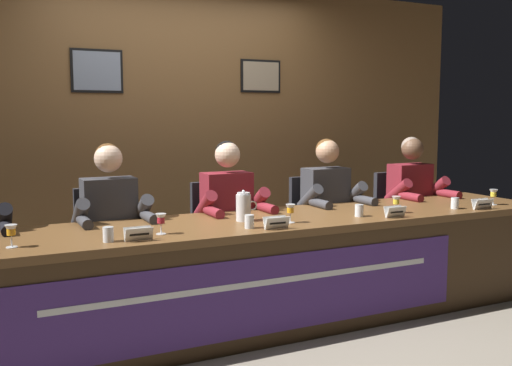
{
  "coord_description": "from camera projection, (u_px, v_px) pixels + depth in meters",
  "views": [
    {
      "loc": [
        -1.72,
        -3.52,
        1.43
      ],
      "look_at": [
        0.0,
        0.0,
        0.97
      ],
      "focal_mm": 41.21,
      "sensor_mm": 36.0,
      "label": 1
    }
  ],
  "objects": [
    {
      "name": "juice_glass_far_left",
      "position": [
        11.0,
        232.0,
        3.13
      ],
      "size": [
        0.06,
        0.06,
        0.12
      ],
      "color": "white",
      "rests_on": "conference_table"
    },
    {
      "name": "wall_back_panelled",
      "position": [
        182.0,
        129.0,
        5.25
      ],
      "size": [
        5.89,
        0.14,
        2.6
      ],
      "color": "brown",
      "rests_on": "ground_plane"
    },
    {
      "name": "nameplate_left",
      "position": [
        138.0,
        234.0,
        3.3
      ],
      "size": [
        0.16,
        0.06,
        0.08
      ],
      "color": "white",
      "rests_on": "conference_table"
    },
    {
      "name": "panelist_far_right",
      "position": [
        416.0,
        197.0,
        5.11
      ],
      "size": [
        0.51,
        0.48,
        1.24
      ],
      "color": "black",
      "rests_on": "ground_plane"
    },
    {
      "name": "chair_far_right",
      "position": [
        400.0,
        224.0,
        5.32
      ],
      "size": [
        0.44,
        0.45,
        0.91
      ],
      "color": "black",
      "rests_on": "ground_plane"
    },
    {
      "name": "chair_right",
      "position": [
        317.0,
        233.0,
        4.94
      ],
      "size": [
        0.44,
        0.45,
        0.91
      ],
      "color": "black",
      "rests_on": "ground_plane"
    },
    {
      "name": "chair_left",
      "position": [
        107.0,
        254.0,
        4.17
      ],
      "size": [
        0.44,
        0.45,
        0.91
      ],
      "color": "black",
      "rests_on": "ground_plane"
    },
    {
      "name": "water_cup_right",
      "position": [
        359.0,
        211.0,
        4.09
      ],
      "size": [
        0.06,
        0.06,
        0.08
      ],
      "color": "silver",
      "rests_on": "conference_table"
    },
    {
      "name": "nameplate_far_right",
      "position": [
        482.0,
        204.0,
        4.41
      ],
      "size": [
        0.17,
        0.06,
        0.08
      ],
      "color": "white",
      "rests_on": "conference_table"
    },
    {
      "name": "ground_plane",
      "position": [
        256.0,
        323.0,
        4.05
      ],
      "size": [
        12.0,
        12.0,
        0.0
      ],
      "primitive_type": "plane",
      "color": "gray"
    },
    {
      "name": "water_cup_center",
      "position": [
        249.0,
        222.0,
        3.66
      ],
      "size": [
        0.06,
        0.06,
        0.08
      ],
      "color": "silver",
      "rests_on": "conference_table"
    },
    {
      "name": "water_pitcher_central",
      "position": [
        244.0,
        207.0,
        3.91
      ],
      "size": [
        0.15,
        0.1,
        0.21
      ],
      "color": "silver",
      "rests_on": "conference_table"
    },
    {
      "name": "water_cup_far_right",
      "position": [
        455.0,
        204.0,
        4.43
      ],
      "size": [
        0.06,
        0.06,
        0.08
      ],
      "color": "silver",
      "rests_on": "conference_table"
    },
    {
      "name": "panelist_right",
      "position": [
        331.0,
        203.0,
        4.73
      ],
      "size": [
        0.51,
        0.48,
        1.24
      ],
      "color": "black",
      "rests_on": "ground_plane"
    },
    {
      "name": "nameplate_right",
      "position": [
        395.0,
        212.0,
        4.05
      ],
      "size": [
        0.15,
        0.06,
        0.08
      ],
      "color": "white",
      "rests_on": "conference_table"
    },
    {
      "name": "nameplate_center",
      "position": [
        276.0,
        223.0,
        3.64
      ],
      "size": [
        0.16,
        0.06,
        0.08
      ],
      "color": "white",
      "rests_on": "conference_table"
    },
    {
      "name": "juice_glass_left",
      "position": [
        161.0,
        220.0,
        3.47
      ],
      "size": [
        0.06,
        0.06,
        0.12
      ],
      "color": "white",
      "rests_on": "conference_table"
    },
    {
      "name": "juice_glass_center",
      "position": [
        290.0,
        210.0,
        3.84
      ],
      "size": [
        0.06,
        0.06,
        0.12
      ],
      "color": "white",
      "rests_on": "conference_table"
    },
    {
      "name": "chair_center",
      "position": [
        221.0,
        242.0,
        4.56
      ],
      "size": [
        0.44,
        0.45,
        0.91
      ],
      "color": "black",
      "rests_on": "ground_plane"
    },
    {
      "name": "conference_table",
      "position": [
        264.0,
        254.0,
        3.88
      ],
      "size": [
        4.69,
        0.88,
        0.72
      ],
      "color": "brown",
      "rests_on": "ground_plane"
    },
    {
      "name": "juice_glass_right",
      "position": [
        396.0,
        201.0,
        4.22
      ],
      "size": [
        0.06,
        0.06,
        0.12
      ],
      "color": "white",
      "rests_on": "conference_table"
    },
    {
      "name": "panelist_left",
      "position": [
        112.0,
        220.0,
        3.96
      ],
      "size": [
        0.51,
        0.48,
        1.24
      ],
      "color": "black",
      "rests_on": "ground_plane"
    },
    {
      "name": "water_cup_left",
      "position": [
        108.0,
        235.0,
        3.27
      ],
      "size": [
        0.06,
        0.06,
        0.08
      ],
      "color": "silver",
      "rests_on": "conference_table"
    },
    {
      "name": "panelist_center",
      "position": [
        231.0,
        211.0,
        4.34
      ],
      "size": [
        0.51,
        0.48,
        1.24
      ],
      "color": "black",
      "rests_on": "ground_plane"
    },
    {
      "name": "juice_glass_far_right",
      "position": [
        493.0,
        194.0,
        4.61
      ],
      "size": [
        0.06,
        0.06,
        0.12
      ],
      "color": "white",
      "rests_on": "conference_table"
    }
  ]
}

